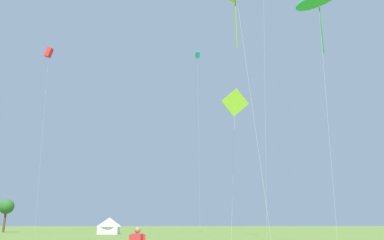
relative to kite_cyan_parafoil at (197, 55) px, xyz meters
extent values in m
cylinder|color=#207C31|center=(7.52, -36.22, -15.18)|extent=(0.09, 0.09, 4.07)
cylinder|color=#B2B2B7|center=(7.08, -36.59, -22.17)|extent=(0.89, 0.77, 19.62)
cylinder|color=olive|center=(-0.10, -39.85, -16.62)|extent=(0.08, 0.08, 4.59)
cylinder|color=#B2B2B7|center=(0.65, -40.16, -22.82)|extent=(1.51, 0.65, 18.32)
ellipsoid|color=#1EB7CC|center=(0.00, 0.00, 0.08)|extent=(1.24, 2.80, 1.03)
cylinder|color=#B2B2B7|center=(0.11, -0.50, -15.95)|extent=(0.24, 1.02, 32.05)
cube|color=#99DB2D|center=(1.16, -31.44, -19.86)|extent=(2.50, 0.83, 2.41)
cylinder|color=#B2B2B7|center=(0.74, -31.78, -25.92)|extent=(0.86, 0.70, 12.12)
cube|color=red|center=(-27.94, 1.72, 0.73)|extent=(1.48, 1.10, 1.97)
cylinder|color=#B2B2B7|center=(-27.08, 0.91, -15.62)|extent=(1.75, 1.64, 32.70)
cylinder|color=#B2B2B7|center=(6.28, -22.57, -15.77)|extent=(1.70, 1.11, 32.41)
sphere|color=#9E7051|center=(-5.47, -48.15, -30.36)|extent=(0.22, 0.22, 0.22)
cube|color=white|center=(-14.94, 2.77, -31.36)|extent=(3.30, 3.30, 1.24)
cone|color=white|center=(-14.94, 2.77, -30.01)|extent=(4.13, 4.13, 1.44)
cylinder|color=brown|center=(-37.66, 15.00, -29.99)|extent=(0.44, 0.44, 3.96)
sphere|color=#286023|center=(-37.66, 15.00, -26.99)|extent=(2.93, 2.93, 2.93)
camera|label=1|loc=(-4.25, -61.60, -30.10)|focal=33.87mm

